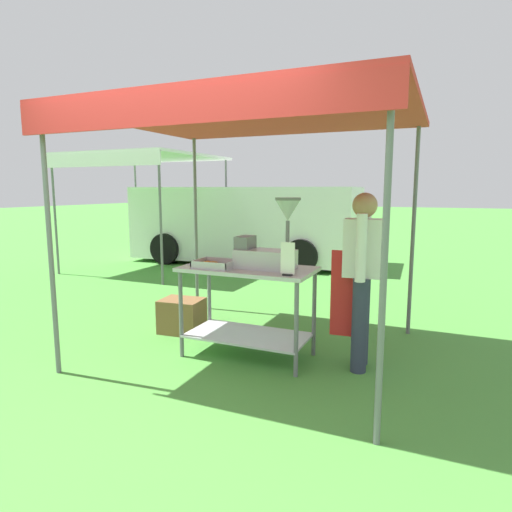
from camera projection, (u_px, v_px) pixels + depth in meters
ground_plane at (341, 271)px, 8.91m from camera, size 70.00×70.00×0.00m
stall_canopy at (252, 121)px, 4.10m from camera, size 3.00×2.61×2.36m
donut_cart at (248, 293)px, 4.26m from camera, size 1.28×0.66×0.89m
donut_tray at (215, 265)px, 4.22m from camera, size 0.39×0.30×0.07m
donut_fryer at (269, 245)px, 4.11m from camera, size 0.62×0.28×0.67m
menu_sign at (288, 261)px, 3.79m from camera, size 0.13×0.05×0.29m
vendor at (362, 272)px, 3.94m from camera, size 0.46×0.54×1.61m
supply_crate at (182, 316)px, 5.05m from camera, size 0.50×0.41×0.39m
van_white at (247, 223)px, 9.93m from camera, size 5.08×2.30×1.69m
neighbour_tent at (143, 160)px, 8.80m from camera, size 2.65×2.63×2.32m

